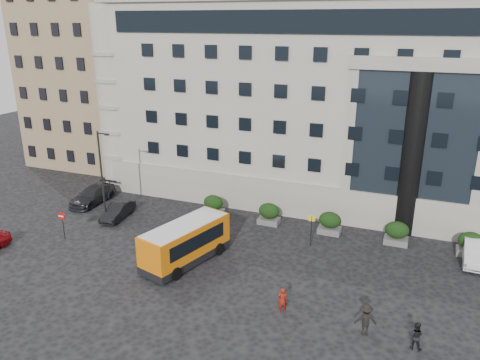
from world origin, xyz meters
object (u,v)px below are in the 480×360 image
object	(u,v)px
hedge_d	(397,233)
white_taxi	(476,251)
hedge_e	(471,244)
no_entry_sign	(62,220)
hedge_c	(330,223)
bus_stop_sign	(311,225)
pedestrian_c	(366,319)
pedestrian_a	(282,300)
hedge_b	(269,213)
parked_car_b	(118,211)
minibus	(186,241)
street_lamp	(102,174)
parked_car_c	(93,195)
pedestrian_b	(416,336)
parked_car_d	(155,169)
red_truck	(137,160)
hedge_a	(213,205)

from	to	relation	value
hedge_d	white_taxi	bearing A→B (deg)	-8.24
hedge_e	no_entry_sign	bearing A→B (deg)	-163.48
hedge_c	bus_stop_sign	distance (m)	3.05
hedge_d	pedestrian_c	xyz separation A→B (m)	(-0.81, -12.23, 0.01)
pedestrian_a	hedge_c	bearing A→B (deg)	-116.65
hedge_c	hedge_b	bearing A→B (deg)	180.00
parked_car_b	pedestrian_c	world-z (taller)	pedestrian_c
white_taxi	hedge_c	bearing A→B (deg)	177.23
no_entry_sign	minibus	world-z (taller)	minibus
street_lamp	bus_stop_sign	bearing A→B (deg)	6.54
no_entry_sign	white_taxi	xyz separation A→B (m)	(30.12, 8.04, -0.85)
hedge_d	minibus	xyz separation A→B (m)	(-13.86, -8.53, 0.69)
bus_stop_sign	white_taxi	world-z (taller)	bus_stop_sign
hedge_e	parked_car_b	size ratio (longest dim) A/B	0.45
no_entry_sign	minibus	bearing A→B (deg)	1.66
hedge_c	hedge_d	size ratio (longest dim) A/B	1.00
hedge_d	parked_car_c	bearing A→B (deg)	-176.72
no_entry_sign	parked_car_c	xyz separation A→B (m)	(-2.89, 7.26, -0.88)
street_lamp	parked_car_b	xyz separation A→B (m)	(0.44, 1.05, -3.69)
hedge_c	no_entry_sign	distance (m)	21.33
minibus	pedestrian_b	world-z (taller)	minibus
street_lamp	minibus	xyz separation A→B (m)	(9.67, -3.73, -2.75)
pedestrian_c	bus_stop_sign	bearing A→B (deg)	-76.08
pedestrian_c	pedestrian_b	bearing A→B (deg)	159.26
parked_car_d	pedestrian_b	size ratio (longest dim) A/B	3.33
parked_car_c	pedestrian_b	xyz separation A→B (m)	(29.30, -10.90, 0.03)
parked_car_c	white_taxi	world-z (taller)	white_taxi
pedestrian_b	bus_stop_sign	bearing A→B (deg)	-44.17
pedestrian_b	parked_car_b	bearing A→B (deg)	-12.75
red_truck	white_taxi	distance (m)	35.90
red_truck	bus_stop_sign	bearing A→B (deg)	-30.79
hedge_e	pedestrian_b	bearing A→B (deg)	-105.18
hedge_e	bus_stop_sign	xyz separation A→B (m)	(-11.30, -2.80, 0.80)
red_truck	parked_car_c	xyz separation A→B (m)	(1.64, -10.13, -0.55)
bus_stop_sign	no_entry_sign	size ratio (longest dim) A/B	1.09
red_truck	parked_car_b	xyz separation A→B (m)	(6.03, -12.30, -0.64)
hedge_d	street_lamp	xyz separation A→B (m)	(-23.54, -4.80, 3.44)
parked_car_d	no_entry_sign	bearing A→B (deg)	-74.55
parked_car_b	pedestrian_a	size ratio (longest dim) A/B	2.56
no_entry_sign	bus_stop_sign	bearing A→B (deg)	18.08
hedge_d	bus_stop_sign	xyz separation A→B (m)	(-6.10, -2.80, 0.80)
no_entry_sign	pedestrian_b	size ratio (longest dim) A/B	1.46
parked_car_b	pedestrian_a	world-z (taller)	pedestrian_a
hedge_b	pedestrian_b	distance (m)	17.46
minibus	pedestrian_b	size ratio (longest dim) A/B	4.69
red_truck	parked_car_d	distance (m)	2.83
hedge_e	white_taxi	world-z (taller)	hedge_e
street_lamp	parked_car_c	distance (m)	6.24
hedge_d	hedge_c	bearing A→B (deg)	180.00
bus_stop_sign	hedge_a	bearing A→B (deg)	163.58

